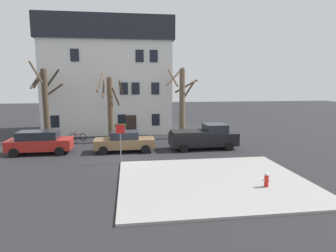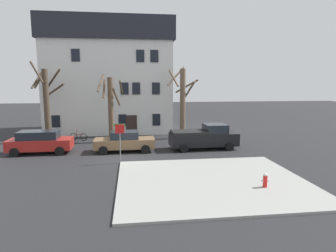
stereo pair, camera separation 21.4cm
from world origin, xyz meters
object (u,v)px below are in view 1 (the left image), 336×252
at_px(street_sign_pole, 120,136).
at_px(bicycle_leaning, 78,137).
at_px(tree_bare_far, 182,101).
at_px(building_main, 109,76).
at_px(tree_bare_mid, 110,107).
at_px(tree_bare_near, 45,101).
at_px(car_brown_sedan, 125,141).
at_px(fire_hydrant, 266,180).
at_px(pickup_truck_black, 204,137).
at_px(car_red_wagon, 40,142).

bearing_deg(street_sign_pole, bicycle_leaning, 116.71).
height_order(tree_bare_far, bicycle_leaning, tree_bare_far).
xyz_separation_m(tree_bare_far, bicycle_leaning, (-9.85, -0.04, -3.30)).
xyz_separation_m(building_main, tree_bare_far, (7.17, -5.85, -2.42)).
bearing_deg(tree_bare_mid, building_main, 93.58).
relative_size(tree_bare_near, car_brown_sedan, 1.56).
height_order(tree_bare_far, car_brown_sedan, tree_bare_far).
bearing_deg(tree_bare_mid, fire_hydrant, -56.95).
bearing_deg(tree_bare_mid, tree_bare_far, 8.71).
height_order(building_main, street_sign_pole, building_main).
relative_size(car_brown_sedan, pickup_truck_black, 0.84).
relative_size(building_main, bicycle_leaning, 8.24).
bearing_deg(tree_bare_far, tree_bare_near, -179.44).
relative_size(car_red_wagon, pickup_truck_black, 0.84).
relative_size(car_red_wagon, street_sign_pole, 1.74).
bearing_deg(fire_hydrant, car_brown_sedan, 128.43).
bearing_deg(bicycle_leaning, tree_bare_far, 0.20).
bearing_deg(tree_bare_near, street_sign_pole, -50.11).
xyz_separation_m(car_red_wagon, car_brown_sedan, (6.39, -0.23, -0.10)).
relative_size(tree_bare_mid, car_brown_sedan, 1.33).
distance_m(building_main, street_sign_pole, 14.83).
relative_size(tree_bare_mid, pickup_truck_black, 1.12).
xyz_separation_m(building_main, tree_bare_near, (-5.36, -5.98, -2.39)).
relative_size(tree_bare_far, bicycle_leaning, 4.21).
xyz_separation_m(tree_bare_near, car_brown_sedan, (7.05, -4.84, -2.88)).
bearing_deg(car_red_wagon, tree_bare_mid, 35.82).
bearing_deg(car_brown_sedan, bicycle_leaning, 131.56).
relative_size(tree_bare_near, tree_bare_mid, 1.17).
distance_m(building_main, car_red_wagon, 12.69).
distance_m(tree_bare_near, tree_bare_mid, 5.88).
bearing_deg(tree_bare_near, pickup_truck_black, -19.41).
height_order(tree_bare_mid, car_brown_sedan, tree_bare_mid).
relative_size(tree_bare_mid, bicycle_leaning, 3.76).
distance_m(building_main, bicycle_leaning, 8.64).
bearing_deg(car_brown_sedan, tree_bare_mid, 107.76).
bearing_deg(bicycle_leaning, building_main, 65.53).
distance_m(tree_bare_near, street_sign_pole, 10.81).
bearing_deg(street_sign_pole, building_main, 95.95).
bearing_deg(tree_bare_mid, car_red_wagon, -144.18).
relative_size(building_main, street_sign_pole, 5.06).
height_order(tree_bare_near, tree_bare_far, tree_bare_near).
bearing_deg(tree_bare_far, fire_hydrant, -82.94).
height_order(tree_bare_mid, car_red_wagon, tree_bare_mid).
bearing_deg(fire_hydrant, tree_bare_near, 135.66).
bearing_deg(tree_bare_near, car_red_wagon, -81.89).
bearing_deg(fire_hydrant, street_sign_pole, 142.18).
height_order(car_brown_sedan, fire_hydrant, car_brown_sedan).
bearing_deg(car_red_wagon, fire_hydrant, -34.44).
bearing_deg(pickup_truck_black, car_red_wagon, 179.41).
xyz_separation_m(car_brown_sedan, bicycle_leaning, (-4.37, 4.93, -0.45)).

